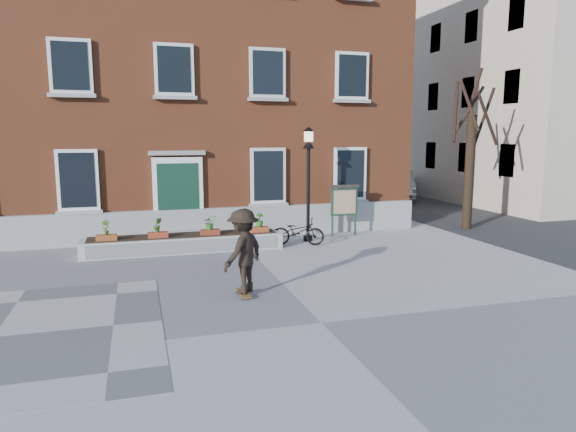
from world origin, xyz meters
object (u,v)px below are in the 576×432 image
object	(u,v)px
notice_board	(344,202)
lamp_post	(308,168)
bicycle	(298,232)
parked_car	(397,185)
skateboarder	(243,251)

from	to	relation	value
notice_board	lamp_post	bearing A→B (deg)	-162.06
bicycle	lamp_post	bearing A→B (deg)	-23.96
parked_car	bicycle	bearing A→B (deg)	-107.20
notice_board	bicycle	bearing A→B (deg)	-153.05
bicycle	skateboarder	size ratio (longest dim) A/B	0.87
bicycle	parked_car	distance (m)	14.06
parked_car	skateboarder	bearing A→B (deg)	-103.97
parked_car	skateboarder	world-z (taller)	skateboarder
bicycle	lamp_post	distance (m)	2.22
lamp_post	skateboarder	size ratio (longest dim) A/B	1.95
bicycle	skateboarder	world-z (taller)	skateboarder
lamp_post	skateboarder	xyz separation A→B (m)	(-3.40, -5.44, -1.50)
notice_board	skateboarder	distance (m)	7.74
lamp_post	skateboarder	bearing A→B (deg)	-121.99
lamp_post	skateboarder	world-z (taller)	lamp_post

